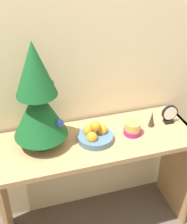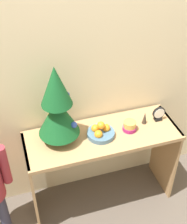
{
  "view_description": "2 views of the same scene",
  "coord_description": "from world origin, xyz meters",
  "px_view_note": "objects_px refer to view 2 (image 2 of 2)",
  "views": [
    {
      "loc": [
        -0.43,
        -1.15,
        1.83
      ],
      "look_at": [
        -0.03,
        0.19,
        0.94
      ],
      "focal_mm": 50.0,
      "sensor_mm": 36.0,
      "label": 1
    },
    {
      "loc": [
        -0.58,
        -1.41,
        2.29
      ],
      "look_at": [
        -0.06,
        0.23,
        0.95
      ],
      "focal_mm": 50.0,
      "sensor_mm": 36.0,
      "label": 2
    }
  ],
  "objects_px": {
    "mini_tree": "(57,107)",
    "fruit_bowl": "(101,132)",
    "singing_bowl": "(130,126)",
    "figurine": "(145,118)",
    "desk_clock": "(159,114)"
  },
  "relations": [
    {
      "from": "desk_clock",
      "to": "figurine",
      "type": "height_order",
      "value": "desk_clock"
    },
    {
      "from": "singing_bowl",
      "to": "fruit_bowl",
      "type": "bearing_deg",
      "value": 179.02
    },
    {
      "from": "mini_tree",
      "to": "fruit_bowl",
      "type": "xyz_separation_m",
      "value": [
        0.29,
        -0.05,
        -0.26
      ]
    },
    {
      "from": "mini_tree",
      "to": "desk_clock",
      "type": "distance_m",
      "value": 0.81
    },
    {
      "from": "mini_tree",
      "to": "fruit_bowl",
      "type": "bearing_deg",
      "value": -10.49
    },
    {
      "from": "mini_tree",
      "to": "singing_bowl",
      "type": "xyz_separation_m",
      "value": [
        0.52,
        -0.06,
        -0.25
      ]
    },
    {
      "from": "mini_tree",
      "to": "figurine",
      "type": "distance_m",
      "value": 0.7
    },
    {
      "from": "singing_bowl",
      "to": "desk_clock",
      "type": "bearing_deg",
      "value": 9.31
    },
    {
      "from": "desk_clock",
      "to": "figurine",
      "type": "distance_m",
      "value": 0.12
    },
    {
      "from": "mini_tree",
      "to": "figurine",
      "type": "relative_size",
      "value": 5.99
    },
    {
      "from": "singing_bowl",
      "to": "desk_clock",
      "type": "xyz_separation_m",
      "value": [
        0.26,
        0.04,
        0.02
      ]
    },
    {
      "from": "desk_clock",
      "to": "mini_tree",
      "type": "bearing_deg",
      "value": 178.85
    },
    {
      "from": "figurine",
      "to": "singing_bowl",
      "type": "bearing_deg",
      "value": -163.98
    },
    {
      "from": "mini_tree",
      "to": "singing_bowl",
      "type": "height_order",
      "value": "mini_tree"
    },
    {
      "from": "desk_clock",
      "to": "singing_bowl",
      "type": "bearing_deg",
      "value": -170.69
    }
  ]
}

